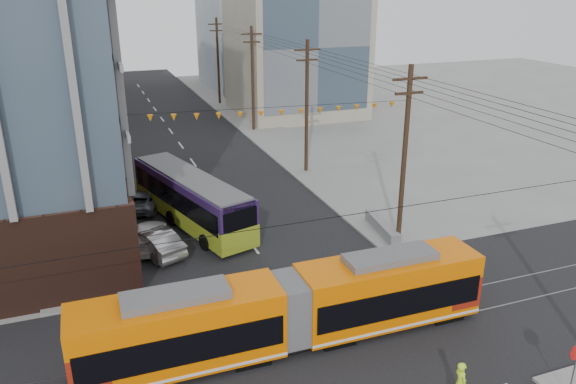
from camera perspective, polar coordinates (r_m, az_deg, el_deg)
bg_bldg_ne_near at (r=69.10m, az=0.70°, el=14.60°), size 14.00×14.00×16.00m
bg_bldg_nw_far at (r=88.33m, az=-24.80°, el=15.42°), size 16.00×18.00×20.00m
bg_bldg_ne_far at (r=88.63m, az=-2.92°, el=15.27°), size 16.00×16.00×14.00m
utility_pole_far at (r=74.75m, az=-7.12°, el=12.98°), size 0.30×0.30×11.00m
streetcar at (r=25.14m, az=0.20°, el=-11.91°), size 18.42×2.73×3.55m
city_bus at (r=37.78m, az=-9.80°, el=-0.70°), size 5.97×12.54×3.48m
parked_car_silver at (r=34.42m, az=-13.44°, el=-4.89°), size 3.34×5.12×1.59m
parked_car_white at (r=35.52m, az=-13.97°, el=-4.29°), size 2.97×5.11×1.39m
parked_car_grey at (r=41.34m, az=-14.27°, el=-0.77°), size 3.74×5.13×1.30m
pedestrian at (r=23.53m, az=17.10°, el=-18.08°), size 0.50×0.71×1.86m
stop_sign at (r=24.99m, az=26.97°, el=-16.21°), size 0.80×0.80×2.48m
jersey_barrier at (r=36.59m, az=9.56°, el=-3.62°), size 1.55×4.48×0.88m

